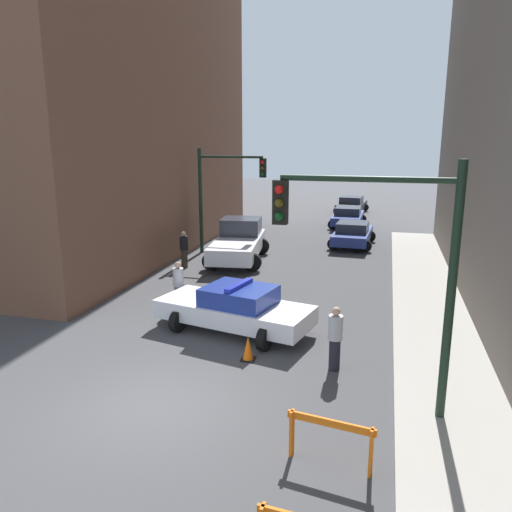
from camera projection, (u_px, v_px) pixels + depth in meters
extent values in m
plane|color=#424244|center=(156.00, 407.00, 10.82)|extent=(120.00, 120.00, 0.00)
cube|color=#9E998E|center=(461.00, 449.00, 9.28)|extent=(2.40, 44.00, 0.12)
cube|color=brown|center=(46.00, 11.00, 24.26)|extent=(14.00, 20.00, 23.41)
cylinder|color=black|center=(451.00, 295.00, 9.67)|extent=(0.18, 0.18, 5.20)
cylinder|color=black|center=(367.00, 179.00, 9.58)|extent=(3.40, 0.12, 0.12)
cube|color=black|center=(280.00, 202.00, 10.12)|extent=(0.30, 0.22, 0.90)
sphere|color=red|center=(279.00, 190.00, 9.92)|extent=(0.18, 0.18, 0.18)
sphere|color=#4C3D0C|center=(279.00, 203.00, 9.98)|extent=(0.18, 0.18, 0.18)
sphere|color=#0C4219|center=(279.00, 216.00, 10.04)|extent=(0.18, 0.18, 0.18)
cylinder|color=black|center=(201.00, 201.00, 24.88)|extent=(0.18, 0.18, 5.20)
cylinder|color=black|center=(231.00, 157.00, 23.98)|extent=(3.20, 0.12, 0.12)
cube|color=black|center=(263.00, 168.00, 23.70)|extent=(0.30, 0.22, 0.90)
sphere|color=red|center=(262.00, 162.00, 23.50)|extent=(0.18, 0.18, 0.18)
sphere|color=#4C3D0C|center=(262.00, 168.00, 23.56)|extent=(0.18, 0.18, 0.18)
sphere|color=#0C4219|center=(262.00, 174.00, 23.62)|extent=(0.18, 0.18, 0.18)
cube|color=white|center=(234.00, 312.00, 14.97)|extent=(5.00, 2.86, 0.55)
cube|color=navy|center=(239.00, 296.00, 14.77)|extent=(2.29, 2.03, 0.52)
cylinder|color=black|center=(178.00, 321.00, 14.96)|extent=(0.36, 0.69, 0.66)
cylinder|color=black|center=(209.00, 305.00, 16.43)|extent=(0.36, 0.69, 0.66)
cylinder|color=black|center=(264.00, 339.00, 13.65)|extent=(0.36, 0.69, 0.66)
cylinder|color=black|center=(290.00, 319.00, 15.11)|extent=(0.36, 0.69, 0.66)
cube|color=#2633BF|center=(239.00, 285.00, 14.69)|extent=(0.51, 1.39, 0.12)
cube|color=silver|center=(238.00, 246.00, 23.40)|extent=(2.69, 5.62, 0.70)
cube|color=#2D333D|center=(241.00, 226.00, 24.27)|extent=(2.05, 1.95, 0.80)
cylinder|color=black|center=(225.00, 245.00, 25.21)|extent=(0.83, 0.36, 0.80)
cylinder|color=black|center=(261.00, 246.00, 24.98)|extent=(0.83, 0.36, 0.80)
cylinder|color=black|center=(211.00, 261.00, 21.98)|extent=(0.83, 0.36, 0.80)
cylinder|color=black|center=(252.00, 262.00, 21.75)|extent=(0.83, 0.36, 0.80)
cube|color=navy|center=(353.00, 235.00, 26.91)|extent=(1.99, 4.38, 0.52)
cube|color=#232833|center=(353.00, 227.00, 26.63)|extent=(1.66, 1.88, 0.48)
cylinder|color=black|center=(340.00, 235.00, 28.45)|extent=(0.63, 0.25, 0.62)
cylinder|color=black|center=(370.00, 236.00, 27.97)|extent=(0.63, 0.25, 0.62)
cylinder|color=black|center=(333.00, 244.00, 25.97)|extent=(0.63, 0.25, 0.62)
cylinder|color=black|center=(366.00, 246.00, 25.49)|extent=(0.63, 0.25, 0.62)
cube|color=navy|center=(348.00, 218.00, 32.74)|extent=(1.85, 4.32, 0.52)
cube|color=#232833|center=(348.00, 211.00, 32.47)|extent=(1.60, 1.82, 0.48)
cylinder|color=black|center=(337.00, 218.00, 34.27)|extent=(0.62, 0.23, 0.62)
cylinder|color=black|center=(362.00, 219.00, 33.84)|extent=(0.62, 0.23, 0.62)
cylinder|color=black|center=(333.00, 225.00, 31.77)|extent=(0.62, 0.23, 0.62)
cylinder|color=black|center=(359.00, 226.00, 31.34)|extent=(0.62, 0.23, 0.62)
cube|color=black|center=(352.00, 206.00, 38.58)|extent=(2.20, 4.45, 0.52)
cube|color=#232833|center=(351.00, 200.00, 38.31)|extent=(1.75, 1.95, 0.48)
cylinder|color=black|center=(344.00, 206.00, 40.13)|extent=(0.64, 0.28, 0.62)
cylinder|color=black|center=(365.00, 207.00, 39.58)|extent=(0.64, 0.28, 0.62)
cylinder|color=black|center=(337.00, 211.00, 37.70)|extent=(0.64, 0.28, 0.62)
cylinder|color=black|center=(359.00, 212.00, 37.14)|extent=(0.64, 0.28, 0.62)
cylinder|color=#474C66|center=(179.00, 297.00, 16.94)|extent=(0.40, 0.40, 0.82)
cylinder|color=#B2B2B7|center=(178.00, 277.00, 16.77)|extent=(0.51, 0.51, 0.62)
sphere|color=tan|center=(178.00, 265.00, 16.67)|extent=(0.31, 0.31, 0.22)
cylinder|color=#382D23|center=(184.00, 259.00, 22.36)|extent=(0.36, 0.36, 0.82)
cylinder|color=black|center=(184.00, 243.00, 22.19)|extent=(0.47, 0.47, 0.62)
sphere|color=tan|center=(184.00, 234.00, 22.09)|extent=(0.29, 0.29, 0.22)
cylinder|color=black|center=(335.00, 354.00, 12.48)|extent=(0.38, 0.38, 0.82)
cylinder|color=#B2B2B7|center=(336.00, 327.00, 12.31)|extent=(0.49, 0.49, 0.62)
sphere|color=tan|center=(336.00, 311.00, 12.22)|extent=(0.30, 0.30, 0.22)
cube|color=orange|center=(331.00, 423.00, 8.72)|extent=(1.59, 0.30, 0.14)
cube|color=orange|center=(292.00, 433.00, 9.09)|extent=(0.07, 0.17, 0.90)
cube|color=orange|center=(371.00, 453.00, 8.52)|extent=(0.07, 0.17, 0.90)
cube|color=black|center=(248.00, 359.00, 13.12)|extent=(0.36, 0.36, 0.04)
cone|color=#F2600C|center=(248.00, 348.00, 13.04)|extent=(0.28, 0.28, 0.62)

